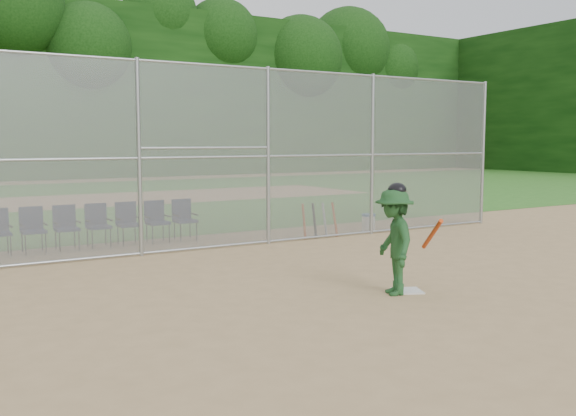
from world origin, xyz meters
TOP-DOWN VIEW (x-y plane):
  - ground at (0.00, 0.00)m, footprint 100.00×100.00m
  - grass_strip at (0.00, 18.00)m, footprint 100.00×100.00m
  - dirt_patch_far at (0.00, 18.00)m, footprint 24.00×24.00m
  - backstop_fence at (0.00, 5.00)m, footprint 16.09×0.09m
  - treeline at (0.00, 20.00)m, footprint 81.00×60.00m
  - home_plate at (0.53, -0.22)m, footprint 0.58×0.58m
  - batter_at_plate at (0.23, -0.24)m, footprint 1.06×1.35m
  - water_cooler at (4.19, 5.35)m, footprint 0.36×0.36m
  - spare_bats at (2.53, 5.17)m, footprint 0.96×0.28m
  - chair_3 at (-3.81, 6.52)m, footprint 0.54×0.52m
  - chair_4 at (-3.13, 6.52)m, footprint 0.54×0.52m
  - chair_5 at (-2.45, 6.52)m, footprint 0.54×0.52m
  - chair_6 at (-1.77, 6.52)m, footprint 0.54×0.52m
  - chair_7 at (-1.09, 6.52)m, footprint 0.54×0.52m
  - chair_8 at (-0.41, 6.52)m, footprint 0.54×0.52m

SIDE VIEW (x-z plane):
  - ground at x=0.00m, z-range 0.00..0.00m
  - grass_strip at x=0.00m, z-range 0.01..0.01m
  - dirt_patch_far at x=0.00m, z-range 0.01..0.01m
  - home_plate at x=0.53m, z-range 0.00..0.02m
  - water_cooler at x=4.19m, z-range 0.00..0.46m
  - spare_bats at x=2.53m, z-range 0.00..0.85m
  - chair_3 at x=-3.81m, z-range 0.00..0.96m
  - chair_4 at x=-3.13m, z-range 0.00..0.96m
  - chair_5 at x=-2.45m, z-range 0.00..0.96m
  - chair_6 at x=-1.77m, z-range 0.00..0.96m
  - chair_7 at x=-1.09m, z-range 0.00..0.96m
  - chair_8 at x=-0.41m, z-range 0.00..0.96m
  - batter_at_plate at x=0.23m, z-range -0.03..1.69m
  - backstop_fence at x=0.00m, z-range 0.07..4.07m
  - treeline at x=0.00m, z-range 0.00..11.00m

